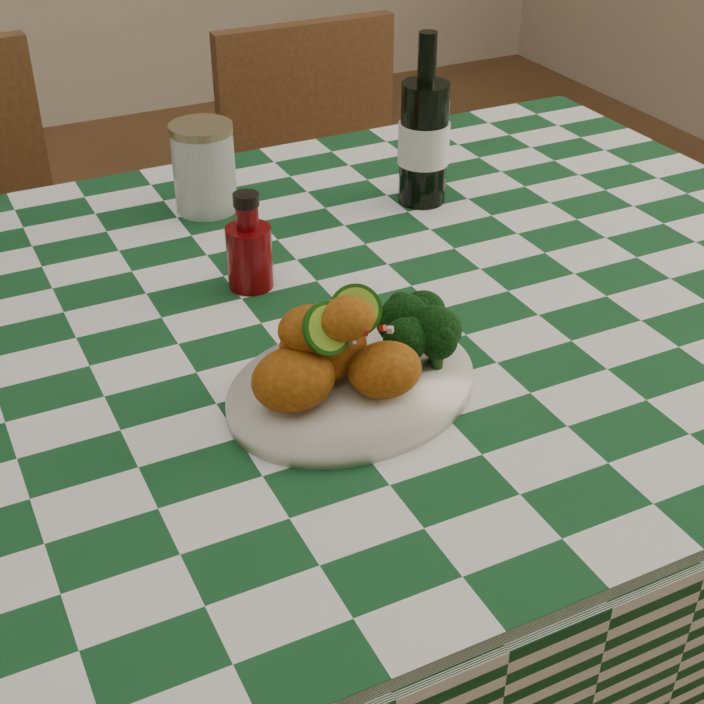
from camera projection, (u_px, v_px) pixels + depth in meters
name	position (u px, v px, depth m)	size (l,w,h in m)	color
dining_table	(275.00, 561.00, 1.38)	(1.66, 1.06, 0.79)	#134420
plate	(352.00, 388.00, 1.04)	(0.28, 0.22, 0.02)	silver
fried_chicken_pile	(342.00, 342.00, 1.00)	(0.16, 0.12, 0.10)	#A75A10
broccoli_side	(416.00, 332.00, 1.05)	(0.08, 0.08, 0.06)	black
ketchup_bottle	(249.00, 241.00, 1.21)	(0.06, 0.06, 0.13)	#5C0407
mason_jar	(204.00, 168.00, 1.40)	(0.09, 0.09, 0.13)	#B2BCBA
beer_bottle	(425.00, 120.00, 1.39)	(0.07, 0.07, 0.25)	black
wooden_chair_right	(342.00, 248.00, 2.10)	(0.40, 0.41, 0.87)	#472814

